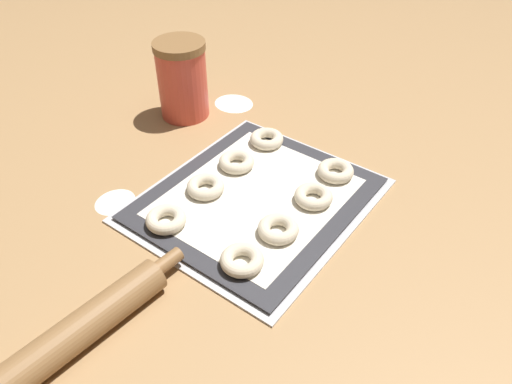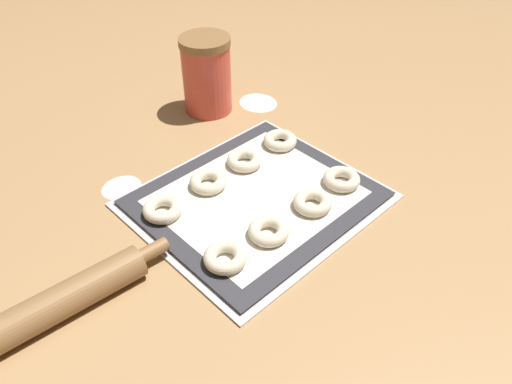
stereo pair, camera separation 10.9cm
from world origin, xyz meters
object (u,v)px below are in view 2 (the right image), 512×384
Objects in this scene: bagel_back_mid_right at (244,160)px; flour_canister at (207,75)px; rolling_pin at (24,319)px; bagel_back_far_right at (280,141)px; bagel_front_far_left at (225,257)px; bagel_back_far_left at (163,209)px; bagel_front_mid_left at (269,231)px; bagel_front_mid_right at (312,203)px; bagel_front_far_right at (342,179)px; bagel_back_mid_left at (208,182)px; baking_tray at (256,200)px.

flour_canister is (0.10, 0.22, 0.06)m from bagel_back_mid_right.
bagel_back_far_right is at bearing 6.08° from rolling_pin.
bagel_front_far_left and bagel_back_mid_right have the same top height.
bagel_front_far_left is 1.00× the size of bagel_back_far_right.
bagel_front_mid_left is at bearing -60.37° from bagel_back_far_left.
rolling_pin is (-0.46, 0.11, 0.00)m from bagel_front_mid_right.
bagel_front_mid_left is at bearing -179.21° from bagel_front_far_right.
bagel_back_far_left is at bearing 150.58° from bagel_front_far_right.
rolling_pin reaches higher than bagel_back_mid_left.
bagel_back_far_left is 0.40× the size of flour_canister.
bagel_front_mid_left reaches higher than baking_tray.
bagel_back_mid_right is at bearing 90.37° from bagel_front_mid_right.
bagel_front_mid_right is at bearing -40.11° from bagel_back_far_left.
rolling_pin is at bearing -168.47° from bagel_back_far_left.
bagel_back_far_right is at bearing 1.01° from bagel_back_far_left.
bagel_back_far_left is at bearing 119.63° from bagel_front_mid_left.
rolling_pin reaches higher than bagel_front_far_left.
bagel_front_mid_right is at bearing -2.59° from bagel_front_far_left.
baking_tray is at bearing 119.92° from bagel_front_mid_right.
bagel_front_far_right and bagel_back_mid_right have the same top height.
bagel_back_mid_left is (-0.09, 0.17, 0.00)m from bagel_front_mid_right.
baking_tray is at bearing 149.13° from bagel_front_far_right.
baking_tray is 0.10m from bagel_front_mid_left.
bagel_back_mid_left is at bearing 2.00° from bagel_back_far_left.
bagel_back_far_right is 0.23m from flour_canister.
bagel_back_mid_left reaches higher than baking_tray.
bagel_front_far_left is 0.33m from bagel_back_far_right.
flour_canister reaches higher than bagel_front_far_right.
baking_tray is 5.93× the size of bagel_back_mid_right.
bagel_front_mid_left is at bearing -3.71° from bagel_front_far_left.
bagel_back_mid_right is at bearing 59.28° from baking_tray.
flour_canister is (0.20, 0.39, 0.06)m from bagel_front_mid_left.
bagel_back_far_right is (0.15, 0.08, 0.02)m from baking_tray.
bagel_front_far_right is at bearing -91.25° from flour_canister.
bagel_front_far_right is 1.00× the size of bagel_back_far_left.
bagel_front_mid_right and bagel_back_mid_right have the same top height.
baking_tray is 0.35m from flour_canister.
bagel_front_mid_right is 1.00× the size of bagel_back_far_right.
flour_canister is at bearing 88.75° from bagel_front_far_right.
bagel_back_mid_left is (-0.04, 0.08, 0.02)m from baking_tray.
bagel_back_far_right is at bearing 86.78° from bagel_front_far_right.
bagel_front_mid_right is 0.19m from bagel_back_mid_left.
bagel_back_mid_right is (0.19, 0.16, 0.00)m from bagel_front_far_left.
bagel_front_mid_left is 0.37m from rolling_pin.
bagel_back_far_left is at bearing -178.99° from bagel_back_far_right.
baking_tray is 0.16m from bagel_front_far_left.
flour_canister is at bearing 38.12° from bagel_back_far_left.
bagel_front_mid_left is at bearing 178.36° from bagel_front_mid_right.
bagel_front_far_left is 0.28m from bagel_front_far_right.
flour_canister is at bearing 66.61° from bagel_back_mid_right.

